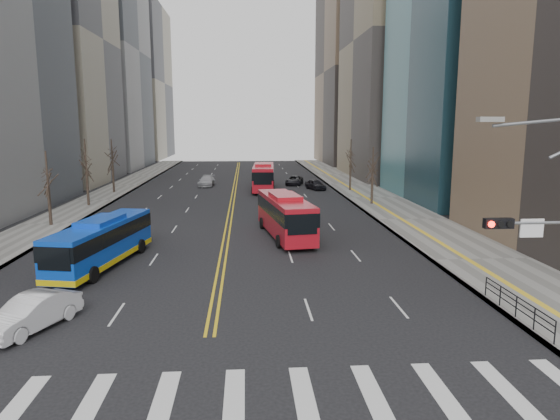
% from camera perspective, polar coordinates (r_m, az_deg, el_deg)
% --- Properties ---
extents(ground, '(220.00, 220.00, 0.00)m').
position_cam_1_polar(ground, '(18.10, -9.25, -20.64)').
color(ground, black).
extents(sidewalk_right, '(7.00, 130.00, 0.15)m').
position_cam_1_polar(sidewalk_right, '(63.23, 10.63, 1.39)').
color(sidewalk_right, slate).
rests_on(sidewalk_right, ground).
extents(sidewalk_left, '(5.00, 130.00, 0.15)m').
position_cam_1_polar(sidewalk_left, '(63.85, -20.41, 1.02)').
color(sidewalk_left, slate).
rests_on(sidewalk_left, ground).
extents(crosswalk, '(26.70, 4.00, 0.01)m').
position_cam_1_polar(crosswalk, '(18.10, -9.25, -20.63)').
color(crosswalk, silver).
rests_on(crosswalk, ground).
extents(centerline, '(0.55, 100.00, 0.01)m').
position_cam_1_polar(centerline, '(71.15, -5.24, 2.39)').
color(centerline, gold).
rests_on(centerline, ground).
extents(office_towers, '(83.00, 134.00, 58.00)m').
position_cam_1_polar(office_towers, '(85.35, -5.20, 19.74)').
color(office_towers, gray).
rests_on(office_towers, ground).
extents(pedestrian_railing, '(0.06, 6.06, 1.02)m').
position_cam_1_polar(pedestrian_railing, '(26.32, 25.41, -9.59)').
color(pedestrian_railing, black).
rests_on(pedestrian_railing, sidewalk_right).
extents(street_trees, '(35.20, 47.20, 7.60)m').
position_cam_1_polar(street_trees, '(51.04, -13.93, 4.72)').
color(street_trees, '#2E251C').
rests_on(street_trees, ground).
extents(blue_bus, '(4.39, 11.08, 3.18)m').
position_cam_1_polar(blue_bus, '(34.31, -19.69, -3.35)').
color(blue_bus, blue).
rests_on(blue_bus, ground).
extents(red_bus_near, '(4.16, 11.45, 3.55)m').
position_cam_1_polar(red_bus_near, '(40.57, 0.58, -0.37)').
color(red_bus_near, '#AA121E').
rests_on(red_bus_near, ground).
extents(red_bus_far, '(3.48, 12.15, 3.79)m').
position_cam_1_polar(red_bus_far, '(69.63, -1.90, 4.00)').
color(red_bus_far, '#AA121E').
rests_on(red_bus_far, ground).
extents(car_white, '(3.42, 5.01, 1.56)m').
position_cam_1_polar(car_white, '(25.40, -26.50, -10.47)').
color(car_white, silver).
rests_on(car_white, ground).
extents(car_dark_mid, '(2.97, 4.56, 1.44)m').
position_cam_1_polar(car_dark_mid, '(70.61, 4.07, 2.93)').
color(car_dark_mid, black).
rests_on(car_dark_mid, ground).
extents(car_silver, '(2.46, 5.32, 1.51)m').
position_cam_1_polar(car_silver, '(75.13, -8.38, 3.29)').
color(car_silver, '#9D9DA2').
rests_on(car_silver, ground).
extents(car_dark_far, '(3.35, 5.25, 1.35)m').
position_cam_1_polar(car_dark_far, '(75.97, 1.65, 3.40)').
color(car_dark_far, black).
rests_on(car_dark_far, ground).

